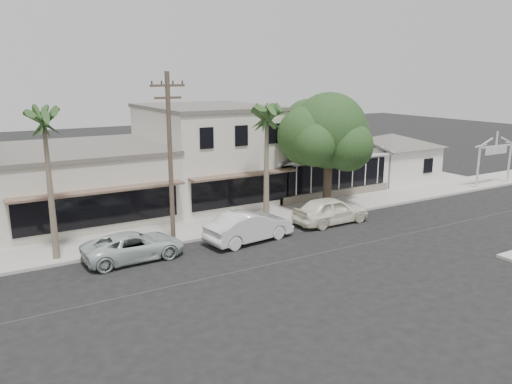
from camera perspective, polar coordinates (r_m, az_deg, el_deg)
ground at (r=27.62m, az=12.55°, el=-5.70°), size 140.00×140.00×0.00m
sidewalk_north at (r=28.93m, az=-8.68°, el=-4.51°), size 90.00×3.50×0.15m
corner_shop at (r=39.46m, az=5.73°, el=4.12°), size 10.40×8.60×5.10m
side_cottage at (r=44.25m, az=15.07°, el=3.25°), size 6.00×6.00×3.00m
arch_sign at (r=44.17m, az=25.74°, el=4.56°), size 4.12×0.12×3.95m
row_building_near at (r=36.19m, az=-5.53°, el=4.32°), size 8.00×10.00×6.50m
row_building_midnear at (r=33.66m, az=-19.49°, el=0.95°), size 10.00×10.00×4.20m
utility_pole at (r=26.09m, az=-9.79°, el=4.17°), size 1.80×0.24×9.00m
car_0 at (r=30.56m, az=8.55°, el=-2.07°), size 4.88×2.01×1.65m
car_1 at (r=27.02m, az=-0.80°, el=-3.97°), size 5.19×2.39×1.65m
car_2 at (r=25.16m, az=-13.80°, el=-6.02°), size 4.98×2.41×1.36m
shade_tree at (r=33.32m, az=8.02°, el=6.72°), size 7.00×6.33×7.76m
palm_east at (r=29.46m, az=1.23°, el=8.67°), size 3.13×3.13×7.60m
palm_mid at (r=24.88m, az=-23.10°, el=7.34°), size 2.35×2.35×7.80m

